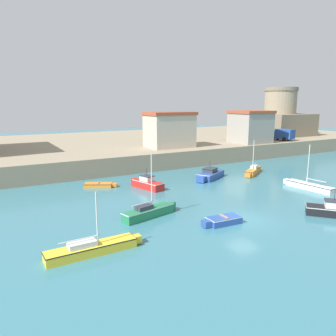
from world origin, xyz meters
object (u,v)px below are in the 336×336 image
object	(u,v)px
sailboat_orange_8	(253,171)
fortress	(279,119)
sailboat_green_2	(149,211)
motorboat_blue_6	(210,174)
sailboat_yellow_4	(92,248)
dinghy_orange_5	(99,185)
truck_on_quay	(282,134)
motorboat_red_3	(147,183)
motorboat_black_0	(333,210)
dinghy_blue_7	(223,220)
sailboat_white_1	(309,186)
harbor_shed_near_wharf	(169,130)
harbor_shed_mid_row	(250,127)

from	to	relation	value
sailboat_orange_8	fortress	distance (m)	32.99
sailboat_green_2	motorboat_blue_6	xyz separation A→B (m)	(13.56, 9.36, 0.05)
sailboat_green_2	sailboat_yellow_4	size ratio (longest dim) A/B	0.85
dinghy_orange_5	motorboat_blue_6	xyz separation A→B (m)	(14.10, -2.97, 0.31)
truck_on_quay	motorboat_red_3	bearing A→B (deg)	-162.35
fortress	truck_on_quay	world-z (taller)	fortress
motorboat_black_0	fortress	xyz separation A→B (m)	(32.46, 35.82, 5.75)
sailboat_yellow_4	dinghy_blue_7	world-z (taller)	sailboat_yellow_4
motorboat_red_3	fortress	size ratio (longest dim) A/B	0.41
sailboat_white_1	dinghy_orange_5	size ratio (longest dim) A/B	1.63
sailboat_white_1	sailboat_green_2	size ratio (longest dim) A/B	1.11
sailboat_yellow_4	dinghy_blue_7	bearing A→B (deg)	0.27
sailboat_green_2	truck_on_quay	xyz separation A→B (m)	(38.86, 19.98, 3.30)
dinghy_orange_5	sailboat_white_1	bearing A→B (deg)	-31.99
motorboat_black_0	dinghy_blue_7	xyz separation A→B (m)	(-9.76, 3.23, -0.20)
sailboat_orange_8	truck_on_quay	xyz separation A→B (m)	(18.21, 11.20, 3.36)
sailboat_green_2	fortress	bearing A→B (deg)	30.99
dinghy_blue_7	truck_on_quay	distance (m)	42.31
dinghy_blue_7	harbor_shed_near_wharf	bearing A→B (deg)	69.13
sailboat_green_2	harbor_shed_mid_row	size ratio (longest dim) A/B	0.87
dinghy_blue_7	fortress	distance (m)	53.67
sailboat_white_1	motorboat_red_3	xyz separation A→B (m)	(-16.16, 9.61, 0.19)
sailboat_green_2	sailboat_yellow_4	bearing A→B (deg)	-144.72
motorboat_blue_6	dinghy_blue_7	xyz separation A→B (m)	(-9.01, -13.87, -0.23)
dinghy_orange_5	harbor_shed_near_wharf	xyz separation A→B (m)	(15.31, 9.98, 5.26)
sailboat_green_2	harbor_shed_near_wharf	distance (m)	27.21
sailboat_green_2	motorboat_red_3	size ratio (longest dim) A/B	1.17
sailboat_white_1	truck_on_quay	world-z (taller)	sailboat_white_1
sailboat_yellow_4	motorboat_black_0	bearing A→B (deg)	-8.70
dinghy_orange_5	sailboat_yellow_4	bearing A→B (deg)	-109.27
motorboat_black_0	truck_on_quay	xyz separation A→B (m)	(24.56, 27.72, 3.28)
sailboat_orange_8	dinghy_orange_5	bearing A→B (deg)	170.48
motorboat_black_0	sailboat_green_2	bearing A→B (deg)	151.60
motorboat_black_0	dinghy_blue_7	bearing A→B (deg)	161.71
truck_on_quay	sailboat_white_1	bearing A→B (deg)	-131.97
motorboat_blue_6	truck_on_quay	bearing A→B (deg)	22.77
sailboat_white_1	sailboat_green_2	bearing A→B (deg)	178.08
sailboat_orange_8	harbor_shed_near_wharf	xyz separation A→B (m)	(-5.89, 13.53, 5.06)
sailboat_white_1	dinghy_blue_7	size ratio (longest dim) A/B	1.80
dinghy_orange_5	fortress	bearing A→B (deg)	18.42
dinghy_blue_7	truck_on_quay	world-z (taller)	truck_on_quay
sailboat_white_1	sailboat_yellow_4	size ratio (longest dim) A/B	0.95
harbor_shed_near_wharf	truck_on_quay	world-z (taller)	harbor_shed_near_wharf
fortress	harbor_shed_mid_row	size ratio (longest dim) A/B	1.81
dinghy_orange_5	harbor_shed_mid_row	bearing A→B (deg)	14.45
sailboat_green_2	motorboat_blue_6	size ratio (longest dim) A/B	0.99
motorboat_black_0	harbor_shed_near_wharf	world-z (taller)	harbor_shed_near_wharf
motorboat_red_3	dinghy_blue_7	xyz separation A→B (m)	(0.42, -13.44, -0.25)
motorboat_black_0	harbor_shed_near_wharf	size ratio (longest dim) A/B	0.57
sailboat_orange_8	harbor_shed_near_wharf	world-z (taller)	harbor_shed_near_wharf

